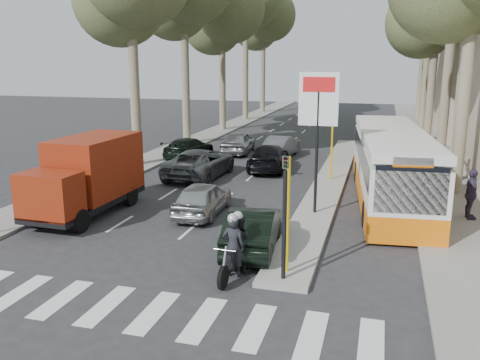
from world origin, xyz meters
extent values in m
plane|color=#28282B|center=(0.00, 0.00, 0.00)|extent=(120.00, 120.00, 0.00)
cube|color=gray|center=(8.60, 25.00, 0.06)|extent=(3.20, 70.00, 0.12)
cube|color=gray|center=(-8.00, 28.00, 0.06)|extent=(2.40, 64.00, 0.12)
cube|color=gray|center=(3.25, 11.00, 0.08)|extent=(1.50, 26.00, 0.16)
cylinder|color=yellow|center=(3.25, -1.00, 1.75)|extent=(0.10, 0.10, 3.50)
cylinder|color=yellow|center=(3.25, 5.00, 1.75)|extent=(0.10, 0.10, 3.50)
cylinder|color=yellow|center=(3.25, 11.00, 1.75)|extent=(0.10, 0.10, 3.50)
cylinder|color=black|center=(3.25, 5.00, 2.60)|extent=(0.12, 0.12, 5.20)
cube|color=white|center=(3.25, 5.00, 4.60)|extent=(1.50, 0.10, 2.00)
cube|color=red|center=(3.25, 4.94, 5.15)|extent=(1.20, 0.02, 0.55)
cylinder|color=black|center=(3.25, -1.50, 1.60)|extent=(0.12, 0.12, 3.20)
imported|color=black|center=(3.25, -1.50, 3.10)|extent=(0.16, 0.41, 1.00)
cylinder|color=#6B604C|center=(-8.00, 12.00, 4.20)|extent=(0.56, 0.56, 8.40)
sphere|color=#434A2A|center=(-9.00, 12.60, 9.30)|extent=(5.20, 5.20, 5.20)
cylinder|color=#6B604C|center=(-8.10, 20.00, 4.48)|extent=(0.56, 0.56, 8.96)
sphere|color=#434A2A|center=(-9.10, 20.60, 9.92)|extent=(5.20, 5.20, 5.20)
cylinder|color=#6B604C|center=(-7.90, 28.00, 4.06)|extent=(0.56, 0.56, 8.12)
sphere|color=#434A2A|center=(-8.90, 28.60, 8.99)|extent=(5.20, 5.20, 5.20)
sphere|color=#434A2A|center=(-7.00, 27.20, 10.15)|extent=(5.80, 5.80, 5.80)
cylinder|color=#6B604C|center=(-8.00, 36.00, 4.76)|extent=(0.56, 0.56, 9.52)
sphere|color=#434A2A|center=(-9.00, 36.60, 10.54)|extent=(5.20, 5.20, 5.20)
cylinder|color=#6B604C|center=(-8.10, 44.00, 4.34)|extent=(0.56, 0.56, 8.68)
sphere|color=#434A2A|center=(-9.10, 44.60, 9.61)|extent=(5.20, 5.20, 5.20)
sphere|color=#434A2A|center=(-7.20, 43.20, 10.85)|extent=(5.80, 5.80, 5.80)
sphere|color=#434A2A|center=(-7.90, 45.10, 12.09)|extent=(4.80, 4.80, 4.80)
cylinder|color=#6B604C|center=(9.00, 10.00, 4.20)|extent=(0.56, 0.56, 8.40)
cylinder|color=#6B604C|center=(9.10, 18.00, 4.62)|extent=(0.56, 0.56, 9.24)
cylinder|color=#6B604C|center=(8.90, 26.00, 3.92)|extent=(0.56, 0.56, 7.84)
sphere|color=#434A2A|center=(7.90, 26.60, 8.68)|extent=(5.20, 5.20, 5.20)
sphere|color=#434A2A|center=(9.80, 25.20, 9.80)|extent=(5.80, 5.80, 5.80)
cylinder|color=#6B604C|center=(9.00, 34.00, 4.48)|extent=(0.56, 0.56, 8.96)
sphere|color=#434A2A|center=(8.00, 34.60, 9.92)|extent=(5.20, 5.20, 5.20)
cylinder|color=#6B604C|center=(9.10, 42.00, 4.20)|extent=(0.56, 0.56, 8.40)
sphere|color=#434A2A|center=(8.10, 42.60, 9.30)|extent=(5.20, 5.20, 5.20)
sphere|color=#434A2A|center=(10.00, 41.20, 10.50)|extent=(5.80, 5.80, 5.80)
sphere|color=#434A2A|center=(9.30, 43.10, 11.70)|extent=(4.80, 4.80, 4.80)
imported|color=#AAAEB2|center=(-1.10, 4.00, 0.67)|extent=(1.68, 3.98, 1.34)
imported|color=black|center=(1.80, 0.81, 0.70)|extent=(1.95, 4.42, 1.41)
imported|color=#515459|center=(-3.50, 10.26, 0.75)|extent=(2.70, 5.46, 1.49)
imported|color=black|center=(-0.43, 13.00, 0.71)|extent=(2.50, 5.09, 1.42)
imported|color=#96979D|center=(-3.50, 17.53, 0.74)|extent=(2.09, 4.48, 1.48)
imported|color=#54565C|center=(-0.50, 17.15, 0.67)|extent=(1.90, 4.21, 1.34)
imported|color=black|center=(-6.08, 15.23, 0.63)|extent=(2.30, 4.55, 1.27)
cube|color=black|center=(-5.49, 2.67, 0.52)|extent=(2.25, 5.77, 0.24)
cylinder|color=black|center=(-6.50, 0.79, 0.43)|extent=(0.31, 0.87, 0.86)
cylinder|color=black|center=(-4.59, 0.74, 0.43)|extent=(0.31, 0.87, 0.86)
cylinder|color=black|center=(-6.40, 4.41, 0.43)|extent=(0.31, 0.87, 0.86)
cylinder|color=black|center=(-4.49, 4.36, 0.43)|extent=(0.31, 0.87, 0.86)
cube|color=maroon|center=(-5.55, 0.47, 1.38)|extent=(2.13, 1.39, 1.62)
cube|color=black|center=(-5.57, -0.15, 1.57)|extent=(1.91, 0.13, 0.86)
cube|color=maroon|center=(-5.47, 3.43, 1.86)|extent=(2.30, 4.06, 2.38)
cube|color=orange|center=(6.07, 8.15, 0.57)|extent=(3.72, 12.12, 0.93)
cube|color=silver|center=(6.07, 8.15, 1.82)|extent=(3.72, 12.12, 1.56)
cube|color=black|center=(6.07, 8.15, 2.13)|extent=(3.69, 11.65, 0.88)
cube|color=silver|center=(6.07, 8.15, 2.96)|extent=(3.72, 12.12, 0.31)
cube|color=black|center=(6.64, 2.24, 1.97)|extent=(2.28, 0.28, 1.56)
cube|color=orange|center=(6.64, 2.24, 2.88)|extent=(1.24, 0.18, 0.33)
cylinder|color=black|center=(5.26, 4.23, 0.47)|extent=(0.38, 1.02, 1.00)
cylinder|color=black|center=(7.61, 4.46, 0.47)|extent=(0.38, 1.02, 1.00)
cylinder|color=black|center=(4.56, 11.60, 0.47)|extent=(0.38, 1.02, 1.00)
cylinder|color=black|center=(6.90, 11.82, 0.47)|extent=(0.38, 1.02, 1.00)
cylinder|color=black|center=(1.75, -2.28, 0.34)|extent=(0.14, 0.68, 0.67)
cylinder|color=black|center=(1.84, -0.72, 0.34)|extent=(0.14, 0.68, 0.67)
cylinder|color=silver|center=(1.76, -2.21, 0.73)|extent=(0.08, 0.42, 0.84)
cube|color=black|center=(1.80, -1.45, 0.47)|extent=(0.27, 0.80, 0.31)
cube|color=black|center=(1.79, -1.66, 0.75)|extent=(0.34, 0.49, 0.23)
cube|color=black|center=(1.81, -1.13, 0.69)|extent=(0.33, 0.70, 0.13)
cylinder|color=silver|center=(1.76, -2.15, 1.07)|extent=(0.65, 0.08, 0.04)
imported|color=black|center=(1.80, -1.45, 0.93)|extent=(0.66, 0.45, 1.76)
imported|color=black|center=(1.82, -1.03, 0.88)|extent=(0.82, 0.49, 1.65)
sphere|color=#B2B2B7|center=(1.79, -1.50, 1.76)|extent=(0.29, 0.29, 0.29)
sphere|color=#B2B2B7|center=(1.82, -1.06, 1.70)|extent=(0.29, 0.29, 0.29)
imported|color=#3C334D|center=(9.03, 5.86, 1.09)|extent=(0.66, 1.19, 1.94)
imported|color=brown|center=(9.37, 12.42, 0.98)|extent=(1.19, 0.74, 1.72)
camera|label=1|loc=(5.64, -14.37, 6.05)|focal=38.00mm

